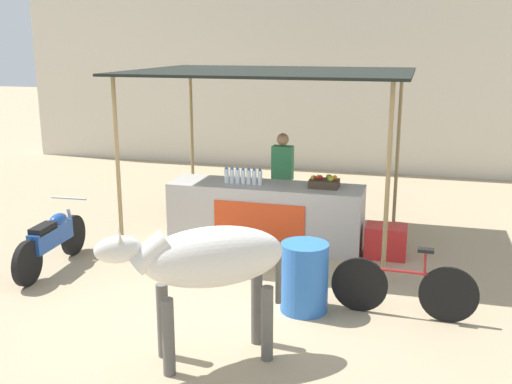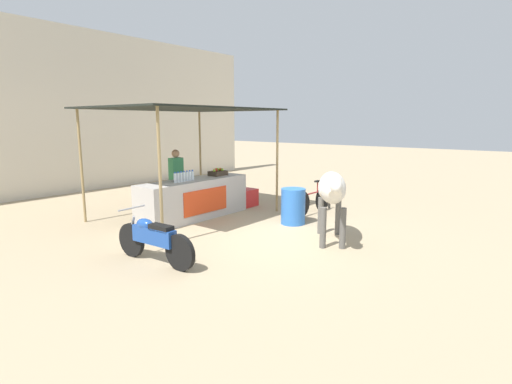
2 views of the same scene
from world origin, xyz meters
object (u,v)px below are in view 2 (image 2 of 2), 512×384
vendor_behind_counter (176,181)px  bicycle_leaning (313,201)px  fruit_crate (218,173)px  stall_counter (194,199)px  motorcycle_parked (153,238)px  cooler_box (246,198)px  water_barrel (293,206)px  cow (332,190)px

vendor_behind_counter → bicycle_leaning: size_ratio=0.99×
fruit_crate → stall_counter: bearing=-176.5°
motorcycle_parked → cooler_box: bearing=21.0°
motorcycle_parked → water_barrel: bearing=-6.2°
bicycle_leaning → fruit_crate: bearing=121.2°
fruit_crate → bicycle_leaning: fruit_crate is taller
fruit_crate → bicycle_leaning: size_ratio=0.26×
stall_counter → motorcycle_parked: bearing=-145.2°
stall_counter → fruit_crate: (0.90, 0.05, 0.56)m
water_barrel → motorcycle_parked: bearing=173.8°
water_barrel → stall_counter: bearing=115.3°
cow → bicycle_leaning: 2.47m
motorcycle_parked → cow: bearing=-30.8°
vendor_behind_counter → cow: (0.25, -4.31, 0.18)m
stall_counter → fruit_crate: bearing=3.5°
cooler_box → vendor_behind_counter: bearing=154.3°
stall_counter → cow: bearing=-84.6°
cow → vendor_behind_counter: bearing=93.3°
cooler_box → water_barrel: size_ratio=0.72×
vendor_behind_counter → cooler_box: vendor_behind_counter is taller
stall_counter → vendor_behind_counter: 0.84m
stall_counter → cooler_box: bearing=-3.0°
water_barrel → bicycle_leaning: (1.14, 0.14, -0.07)m
vendor_behind_counter → motorcycle_parked: bearing=-136.5°
cow → bicycle_leaning: cow is taller
fruit_crate → water_barrel: fruit_crate is taller
stall_counter → water_barrel: 2.44m
stall_counter → cooler_box: (1.86, -0.10, -0.24)m
cooler_box → bicycle_leaning: bearing=-80.8°
stall_counter → motorcycle_parked: 3.17m
stall_counter → water_barrel: size_ratio=3.61×
cow → bicycle_leaning: (1.84, 1.50, -0.69)m
cow → cooler_box: bearing=66.3°
stall_counter → cow: 3.62m
water_barrel → motorcycle_parked: size_ratio=0.46×
cow → motorcycle_parked: bearing=149.2°
stall_counter → cooler_box: stall_counter is taller
vendor_behind_counter → cooler_box: (1.77, -0.85, -0.61)m
cow → fruit_crate: bearing=81.2°
vendor_behind_counter → water_barrel: bearing=-72.1°
water_barrel → cow: bearing=-117.6°
stall_counter → vendor_behind_counter: vendor_behind_counter is taller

